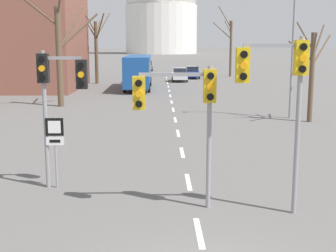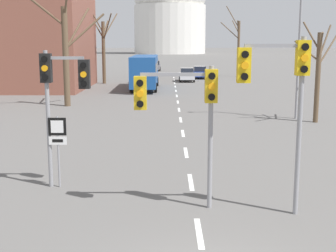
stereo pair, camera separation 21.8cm
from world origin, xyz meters
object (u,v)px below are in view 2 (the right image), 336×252
(sedan_far_left, at_px, (147,71))
(sedan_far_right, at_px, (197,72))
(route_sign_post, at_px, (56,139))
(sedan_near_right, at_px, (153,66))
(traffic_signal_centre_tall, at_px, (183,102))
(city_bus, at_px, (143,70))
(sedan_mid_centre, at_px, (185,75))
(traffic_signal_near_left, at_px, (58,85))
(sedan_near_left, at_px, (139,76))
(street_lamp_right, at_px, (291,41))
(traffic_signal_near_right, at_px, (279,81))

(sedan_far_left, distance_m, sedan_far_right, 7.92)
(route_sign_post, height_order, sedan_near_right, route_sign_post)
(route_sign_post, distance_m, sedan_far_left, 52.24)
(traffic_signal_centre_tall, relative_size, city_bus, 0.39)
(traffic_signal_centre_tall, height_order, sedan_mid_centre, traffic_signal_centre_tall)
(sedan_far_right, bearing_deg, traffic_signal_near_left, -99.21)
(sedan_mid_centre, bearing_deg, sedan_far_left, 120.83)
(traffic_signal_near_left, xyz_separation_m, sedan_near_left, (0.26, 41.80, -2.72))
(traffic_signal_near_left, relative_size, street_lamp_right, 0.57)
(route_sign_post, bearing_deg, city_bus, 87.79)
(traffic_signal_centre_tall, relative_size, sedan_near_right, 0.95)
(sedan_far_right, relative_size, city_bus, 0.42)
(traffic_signal_near_left, bearing_deg, sedan_mid_centre, 82.23)
(sedan_far_right, height_order, city_bus, city_bus)
(sedan_near_left, relative_size, sedan_near_right, 0.98)
(traffic_signal_near_left, distance_m, route_sign_post, 1.83)
(traffic_signal_centre_tall, relative_size, sedan_far_right, 0.94)
(sedan_near_left, xyz_separation_m, sedan_mid_centre, (5.69, 1.78, 0.09))
(route_sign_post, relative_size, sedan_far_left, 0.54)
(city_bus, bearing_deg, sedan_near_right, 89.75)
(traffic_signal_centre_tall, xyz_separation_m, sedan_near_right, (-2.77, 68.19, -2.34))
(traffic_signal_centre_tall, bearing_deg, sedan_mid_centre, 87.65)
(sedan_far_right, bearing_deg, sedan_mid_centre, -111.25)
(traffic_signal_near_left, xyz_separation_m, sedan_near_right, (1.30, 66.10, -2.63))
(sedan_mid_centre, distance_m, sedan_far_right, 5.32)
(street_lamp_right, height_order, sedan_mid_centre, street_lamp_right)
(traffic_signal_centre_tall, height_order, sedan_far_left, traffic_signal_centre_tall)
(city_bus, bearing_deg, sedan_far_left, 91.03)
(traffic_signal_near_left, xyz_separation_m, traffic_signal_centre_tall, (4.07, -2.10, -0.29))
(sedan_near_left, relative_size, sedan_far_right, 0.97)
(sedan_mid_centre, distance_m, sedan_far_left, 9.99)
(traffic_signal_centre_tall, bearing_deg, sedan_near_left, 94.97)
(street_lamp_right, bearing_deg, traffic_signal_centre_tall, -114.03)
(street_lamp_right, relative_size, sedan_far_left, 1.79)
(sedan_far_left, xyz_separation_m, sedan_far_right, (7.05, -3.62, 0.01))
(sedan_near_left, distance_m, sedan_near_right, 24.31)
(traffic_signal_near_right, relative_size, route_sign_post, 2.06)
(sedan_near_left, relative_size, city_bus, 0.40)
(sedan_far_left, bearing_deg, city_bus, -88.97)
(street_lamp_right, height_order, sedan_near_right, street_lamp_right)
(sedan_far_left, bearing_deg, sedan_near_left, -93.15)
(sedan_near_right, bearing_deg, traffic_signal_near_right, -85.50)
(traffic_signal_centre_tall, height_order, sedan_far_right, traffic_signal_centre_tall)
(route_sign_post, distance_m, sedan_near_left, 41.88)
(traffic_signal_near_right, distance_m, sedan_near_right, 68.98)
(route_sign_post, height_order, sedan_far_right, route_sign_post)
(route_sign_post, bearing_deg, sedan_far_right, 80.64)
(sedan_far_left, bearing_deg, sedan_far_right, -27.22)
(traffic_signal_centre_tall, relative_size, sedan_mid_centre, 0.93)
(sedan_near_left, distance_m, city_bus, 8.26)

